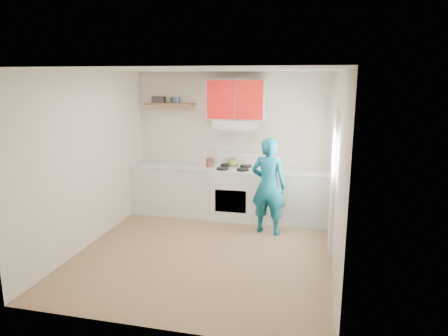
% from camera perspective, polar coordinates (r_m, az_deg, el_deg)
% --- Properties ---
extents(floor, '(3.80, 3.80, 0.00)m').
position_cam_1_polar(floor, '(6.08, -2.61, -11.69)').
color(floor, brown).
rests_on(floor, ground).
extents(ceiling, '(3.60, 3.80, 0.04)m').
position_cam_1_polar(ceiling, '(5.54, -2.89, 13.61)').
color(ceiling, white).
rests_on(ceiling, floor).
extents(back_wall, '(3.60, 0.04, 2.60)m').
position_cam_1_polar(back_wall, '(7.48, 1.24, 3.40)').
color(back_wall, beige).
rests_on(back_wall, floor).
extents(front_wall, '(3.60, 0.04, 2.60)m').
position_cam_1_polar(front_wall, '(3.94, -10.34, -5.41)').
color(front_wall, beige).
rests_on(front_wall, floor).
extents(left_wall, '(0.04, 3.80, 2.60)m').
position_cam_1_polar(left_wall, '(6.40, -18.46, 1.13)').
color(left_wall, beige).
rests_on(left_wall, floor).
extents(right_wall, '(0.04, 3.80, 2.60)m').
position_cam_1_polar(right_wall, '(5.47, 15.71, -0.57)').
color(right_wall, beige).
rests_on(right_wall, floor).
extents(door, '(0.05, 0.85, 2.05)m').
position_cam_1_polar(door, '(6.21, 15.09, -1.58)').
color(door, white).
rests_on(door, floor).
extents(door_glass, '(0.01, 0.55, 0.95)m').
position_cam_1_polar(door_glass, '(6.12, 15.06, 2.29)').
color(door_glass, white).
rests_on(door_glass, door).
extents(counter_left, '(1.52, 0.60, 0.90)m').
position_cam_1_polar(counter_left, '(7.67, -6.89, -2.97)').
color(counter_left, silver).
rests_on(counter_left, floor).
extents(counter_right, '(1.32, 0.60, 0.90)m').
position_cam_1_polar(counter_right, '(7.24, 9.59, -4.02)').
color(counter_right, silver).
rests_on(counter_right, floor).
extents(stove, '(0.76, 0.65, 0.92)m').
position_cam_1_polar(stove, '(7.34, 1.45, -3.52)').
color(stove, white).
rests_on(stove, floor).
extents(range_hood, '(0.76, 0.44, 0.15)m').
position_cam_1_polar(range_hood, '(7.20, 1.67, 6.19)').
color(range_hood, silver).
rests_on(range_hood, back_wall).
extents(upper_cabinets, '(1.02, 0.33, 0.70)m').
position_cam_1_polar(upper_cabinets, '(7.21, 1.78, 9.60)').
color(upper_cabinets, red).
rests_on(upper_cabinets, back_wall).
extents(shelf, '(0.90, 0.30, 0.04)m').
position_cam_1_polar(shelf, '(7.58, -7.61, 8.89)').
color(shelf, brown).
rests_on(shelf, back_wall).
extents(books, '(0.23, 0.17, 0.12)m').
position_cam_1_polar(books, '(7.66, -9.13, 9.45)').
color(books, '#383133').
rests_on(books, shelf).
extents(tin, '(0.21, 0.21, 0.11)m').
position_cam_1_polar(tin, '(7.54, -6.82, 9.44)').
color(tin, '#333D4C').
rests_on(tin, shelf).
extents(kettle, '(0.22, 0.22, 0.15)m').
position_cam_1_polar(kettle, '(7.37, 1.26, 0.83)').
color(kettle, '#59721F').
rests_on(kettle, stove).
extents(crock, '(0.19, 0.19, 0.17)m').
position_cam_1_polar(crock, '(7.32, -1.99, 0.69)').
color(crock, brown).
rests_on(crock, counter_left).
extents(cutting_board, '(0.37, 0.30, 0.02)m').
position_cam_1_polar(cutting_board, '(7.10, 7.25, -0.44)').
color(cutting_board, olive).
rests_on(cutting_board, counter_right).
extents(silicone_mat, '(0.32, 0.28, 0.01)m').
position_cam_1_polar(silicone_mat, '(7.09, 11.55, -0.65)').
color(silicone_mat, red).
rests_on(silicone_mat, counter_right).
extents(person, '(0.63, 0.47, 1.59)m').
position_cam_1_polar(person, '(6.57, 6.25, -2.52)').
color(person, '#0E6681').
rests_on(person, floor).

